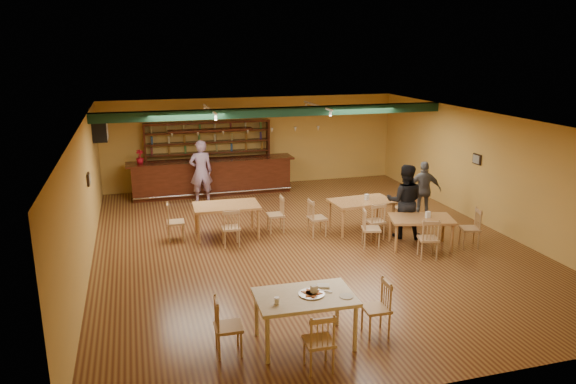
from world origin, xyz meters
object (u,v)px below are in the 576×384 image
object	(u,v)px
dining_table_b	(361,215)
near_table	(305,319)
patron_bar	(201,171)
bar_counter	(212,177)
patron_right_a	(405,201)
dining_table_d	(420,232)
dining_table_a	(227,220)

from	to	relation	value
dining_table_b	near_table	xyz separation A→B (m)	(-3.12, -4.93, 0.02)
patron_bar	near_table	bearing A→B (deg)	89.44
bar_counter	near_table	size ratio (longest dim) A/B	3.40
bar_counter	patron_right_a	world-z (taller)	patron_right_a
dining_table_b	dining_table_d	size ratio (longest dim) A/B	1.09
near_table	patron_right_a	world-z (taller)	patron_right_a
patron_right_a	dining_table_a	bearing A→B (deg)	7.47
near_table	bar_counter	bearing A→B (deg)	92.22
near_table	dining_table_d	bearing A→B (deg)	42.01
patron_bar	patron_right_a	xyz separation A→B (m)	(4.45, -4.59, -0.03)
dining_table_d	patron_bar	size ratio (longest dim) A/B	0.76
dining_table_b	patron_right_a	xyz separation A→B (m)	(0.80, -0.80, 0.53)
dining_table_d	patron_right_a	distance (m)	0.94
near_table	patron_bar	size ratio (longest dim) A/B	0.81
bar_counter	patron_bar	distance (m)	1.02
patron_right_a	dining_table_d	bearing A→B (deg)	119.00
bar_counter	dining_table_a	distance (m)	4.11
dining_table_a	patron_bar	bearing A→B (deg)	95.82
dining_table_b	dining_table_d	bearing A→B (deg)	-65.11
near_table	dining_table_a	bearing A→B (deg)	95.11
near_table	patron_right_a	bearing A→B (deg)	48.16
patron_right_a	dining_table_b	bearing A→B (deg)	-20.37
bar_counter	dining_table_b	world-z (taller)	bar_counter
bar_counter	near_table	world-z (taller)	bar_counter
dining_table_b	patron_bar	size ratio (longest dim) A/B	0.83
bar_counter	near_table	xyz separation A→B (m)	(0.09, -9.54, -0.15)
bar_counter	patron_right_a	xyz separation A→B (m)	(4.01, -5.41, 0.37)
dining_table_d	patron_right_a	size ratio (longest dim) A/B	0.78
dining_table_d	dining_table_b	bearing A→B (deg)	134.37
dining_table_a	dining_table_d	size ratio (longest dim) A/B	1.12
dining_table_a	patron_right_a	size ratio (longest dim) A/B	0.88
bar_counter	patron_bar	bearing A→B (deg)	-118.35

